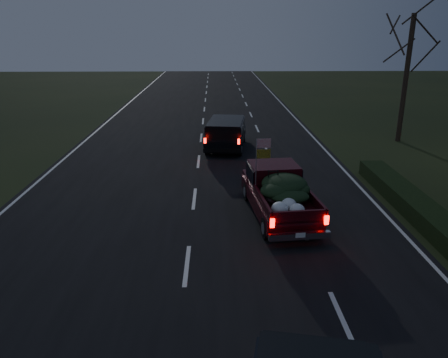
{
  "coord_description": "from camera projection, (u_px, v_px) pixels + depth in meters",
  "views": [
    {
      "loc": [
        0.77,
        -10.58,
        6.12
      ],
      "look_at": [
        1.1,
        3.53,
        1.3
      ],
      "focal_mm": 35.0,
      "sensor_mm": 36.0,
      "label": 1
    }
  ],
  "objects": [
    {
      "name": "hedge_row",
      "position": [
        420.0,
        210.0,
        14.88
      ],
      "size": [
        1.0,
        10.0,
        0.6
      ],
      "primitive_type": "cube",
      "color": "black",
      "rests_on": "ground"
    },
    {
      "name": "ground",
      "position": [
        187.0,
        266.0,
        11.97
      ],
      "size": [
        120.0,
        120.0,
        0.0
      ],
      "primitive_type": "plane",
      "color": "black",
      "rests_on": "ground"
    },
    {
      "name": "lead_suv",
      "position": [
        226.0,
        131.0,
        23.51
      ],
      "size": [
        2.42,
        4.68,
        1.29
      ],
      "rotation": [
        0.0,
        0.0,
        -0.13
      ],
      "color": "black",
      "rests_on": "ground"
    },
    {
      "name": "road_asphalt",
      "position": [
        187.0,
        265.0,
        11.97
      ],
      "size": [
        14.0,
        120.0,
        0.02
      ],
      "primitive_type": "cube",
      "color": "black",
      "rests_on": "ground"
    },
    {
      "name": "pickup_truck",
      "position": [
        279.0,
        190.0,
        14.94
      ],
      "size": [
        2.28,
        4.85,
        2.46
      ],
      "rotation": [
        0.0,
        0.0,
        0.11
      ],
      "color": "#38070E",
      "rests_on": "ground"
    },
    {
      "name": "bare_tree_far",
      "position": [
        410.0,
        48.0,
        23.78
      ],
      "size": [
        3.6,
        3.6,
        7.0
      ],
      "color": "black",
      "rests_on": "ground"
    }
  ]
}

